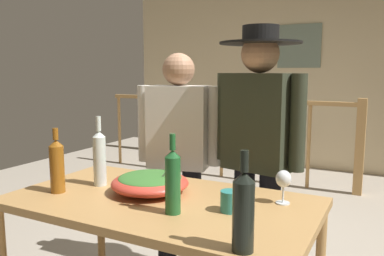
# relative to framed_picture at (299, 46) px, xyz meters

# --- Properties ---
(back_wall) EXTENTS (6.38, 0.10, 2.66)m
(back_wall) POSITION_rel_framed_picture_xyz_m (0.47, 0.06, -0.45)
(back_wall) COLOR beige
(back_wall) RESTS_ON ground_plane
(framed_picture) EXTENTS (0.62, 0.03, 0.62)m
(framed_picture) POSITION_rel_framed_picture_xyz_m (0.00, 0.00, 0.00)
(framed_picture) COLOR gray
(stair_railing) EXTENTS (3.52, 0.10, 1.12)m
(stair_railing) POSITION_rel_framed_picture_xyz_m (-0.24, -1.05, -1.08)
(stair_railing) COLOR #B2844C
(stair_railing) RESTS_ON ground_plane
(tv_console) EXTENTS (0.90, 0.40, 0.53)m
(tv_console) POSITION_rel_framed_picture_xyz_m (-0.65, -0.29, -1.51)
(tv_console) COLOR #38281E
(tv_console) RESTS_ON ground_plane
(flat_screen_tv) EXTENTS (0.54, 0.12, 0.40)m
(flat_screen_tv) POSITION_rel_framed_picture_xyz_m (-0.65, -0.32, -1.01)
(flat_screen_tv) COLOR black
(flat_screen_tv) RESTS_ON tv_console
(serving_table) EXTENTS (1.52, 0.83, 0.79)m
(serving_table) POSITION_rel_framed_picture_xyz_m (0.30, -4.26, -1.06)
(serving_table) COLOR #B2844C
(serving_table) RESTS_ON ground_plane
(salad_bowl) EXTENTS (0.40, 0.40, 0.21)m
(salad_bowl) POSITION_rel_framed_picture_xyz_m (0.19, -4.19, -0.93)
(salad_bowl) COLOR #CC3D2D
(salad_bowl) RESTS_ON serving_table
(wine_glass) EXTENTS (0.07, 0.07, 0.16)m
(wine_glass) POSITION_rel_framed_picture_xyz_m (0.85, -4.05, -0.87)
(wine_glass) COLOR silver
(wine_glass) RESTS_ON serving_table
(wine_bottle_amber) EXTENTS (0.07, 0.07, 0.34)m
(wine_bottle_amber) POSITION_rel_framed_picture_xyz_m (-0.24, -4.41, -0.84)
(wine_bottle_amber) COLOR brown
(wine_bottle_amber) RESTS_ON serving_table
(wine_bottle_dark) EXTENTS (0.08, 0.08, 0.36)m
(wine_bottle_dark) POSITION_rel_framed_picture_xyz_m (0.86, -4.61, -0.84)
(wine_bottle_dark) COLOR black
(wine_bottle_dark) RESTS_ON serving_table
(wine_bottle_clear) EXTENTS (0.07, 0.07, 0.39)m
(wine_bottle_clear) POSITION_rel_framed_picture_xyz_m (-0.13, -4.21, -0.83)
(wine_bottle_clear) COLOR silver
(wine_bottle_clear) RESTS_ON serving_table
(wine_bottle_green) EXTENTS (0.07, 0.07, 0.36)m
(wine_bottle_green) POSITION_rel_framed_picture_xyz_m (0.45, -4.40, -0.84)
(wine_bottle_green) COLOR #1E5628
(wine_bottle_green) RESTS_ON serving_table
(mug_teal) EXTENTS (0.12, 0.09, 0.10)m
(mug_teal) POSITION_rel_framed_picture_xyz_m (0.67, -4.27, -0.94)
(mug_teal) COLOR teal
(mug_teal) RESTS_ON serving_table
(person_standing_left) EXTENTS (0.57, 0.30, 1.54)m
(person_standing_left) POSITION_rel_framed_picture_xyz_m (0.02, -3.58, -0.87)
(person_standing_left) COLOR black
(person_standing_left) RESTS_ON ground_plane
(person_standing_right) EXTENTS (0.58, 0.48, 1.68)m
(person_standing_right) POSITION_rel_framed_picture_xyz_m (0.57, -3.58, -0.76)
(person_standing_right) COLOR black
(person_standing_right) RESTS_ON ground_plane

